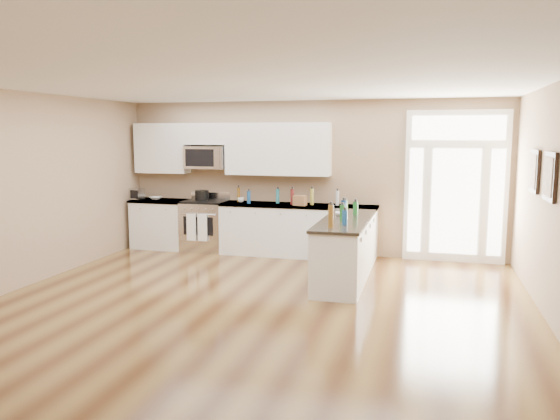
% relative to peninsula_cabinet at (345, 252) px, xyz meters
% --- Properties ---
extents(ground, '(8.00, 8.00, 0.00)m').
position_rel_peninsula_cabinet_xyz_m(ground, '(-0.93, -2.24, -0.43)').
color(ground, '#492A14').
extents(room_shell, '(8.00, 8.00, 8.00)m').
position_rel_peninsula_cabinet_xyz_m(room_shell, '(-0.93, -2.24, 1.27)').
color(room_shell, '#9D8063').
rests_on(room_shell, ground).
extents(back_cabinet_left, '(1.10, 0.66, 0.94)m').
position_rel_peninsula_cabinet_xyz_m(back_cabinet_left, '(-3.80, 1.45, 0.00)').
color(back_cabinet_left, white).
rests_on(back_cabinet_left, ground).
extents(back_cabinet_right, '(2.85, 0.66, 0.94)m').
position_rel_peninsula_cabinet_xyz_m(back_cabinet_right, '(-1.08, 1.45, 0.00)').
color(back_cabinet_right, white).
rests_on(back_cabinet_right, ground).
extents(peninsula_cabinet, '(0.69, 2.32, 0.94)m').
position_rel_peninsula_cabinet_xyz_m(peninsula_cabinet, '(0.00, 0.00, 0.00)').
color(peninsula_cabinet, white).
rests_on(peninsula_cabinet, ground).
extents(upper_cabinet_left, '(1.04, 0.33, 0.95)m').
position_rel_peninsula_cabinet_xyz_m(upper_cabinet_left, '(-3.81, 1.59, 1.49)').
color(upper_cabinet_left, white).
rests_on(upper_cabinet_left, room_shell).
extents(upper_cabinet_right, '(1.94, 0.33, 0.95)m').
position_rel_peninsula_cabinet_xyz_m(upper_cabinet_right, '(-1.50, 1.59, 1.49)').
color(upper_cabinet_right, white).
rests_on(upper_cabinet_right, room_shell).
extents(upper_cabinet_short, '(0.82, 0.33, 0.40)m').
position_rel_peninsula_cabinet_xyz_m(upper_cabinet_short, '(-2.88, 1.59, 1.77)').
color(upper_cabinet_short, white).
rests_on(upper_cabinet_short, room_shell).
extents(microwave, '(0.78, 0.41, 0.42)m').
position_rel_peninsula_cabinet_xyz_m(microwave, '(-2.88, 1.56, 1.33)').
color(microwave, silver).
rests_on(microwave, room_shell).
extents(entry_door, '(1.70, 0.10, 2.60)m').
position_rel_peninsula_cabinet_xyz_m(entry_door, '(1.62, 1.71, 0.87)').
color(entry_door, white).
rests_on(entry_door, ground).
extents(wall_art_near, '(0.05, 0.58, 0.58)m').
position_rel_peninsula_cabinet_xyz_m(wall_art_near, '(2.54, -0.04, 1.27)').
color(wall_art_near, black).
rests_on(wall_art_near, room_shell).
extents(wall_art_far, '(0.05, 0.58, 0.58)m').
position_rel_peninsula_cabinet_xyz_m(wall_art_far, '(2.54, -1.04, 1.27)').
color(wall_art_far, black).
rests_on(wall_art_far, room_shell).
extents(kitchen_range, '(0.80, 0.71, 1.08)m').
position_rel_peninsula_cabinet_xyz_m(kitchen_range, '(-2.88, 1.45, 0.04)').
color(kitchen_range, silver).
rests_on(kitchen_range, ground).
extents(stockpot, '(0.30, 0.30, 0.20)m').
position_rel_peninsula_cabinet_xyz_m(stockpot, '(-2.96, 1.51, 0.62)').
color(stockpot, black).
rests_on(stockpot, kitchen_range).
extents(toaster_oven, '(0.30, 0.26, 0.22)m').
position_rel_peninsula_cabinet_xyz_m(toaster_oven, '(-4.28, 1.40, 0.61)').
color(toaster_oven, silver).
rests_on(toaster_oven, back_cabinet_left).
extents(cardboard_box, '(0.24, 0.19, 0.18)m').
position_rel_peninsula_cabinet_xyz_m(cardboard_box, '(-1.01, 1.32, 0.59)').
color(cardboard_box, brown).
rests_on(cardboard_box, back_cabinet_right).
extents(bowl_left, '(0.26, 0.26, 0.05)m').
position_rel_peninsula_cabinet_xyz_m(bowl_left, '(-3.91, 1.46, 0.53)').
color(bowl_left, white).
rests_on(bowl_left, back_cabinet_left).
extents(bowl_peninsula, '(0.17, 0.17, 0.05)m').
position_rel_peninsula_cabinet_xyz_m(bowl_peninsula, '(-0.13, 0.33, 0.53)').
color(bowl_peninsula, white).
rests_on(bowl_peninsula, peninsula_cabinet).
extents(cup_counter, '(0.13, 0.13, 0.09)m').
position_rel_peninsula_cabinet_xyz_m(cup_counter, '(-2.18, 1.49, 0.55)').
color(cup_counter, white).
rests_on(cup_counter, back_cabinet_right).
extents(counter_bottles, '(2.38, 2.43, 0.31)m').
position_rel_peninsula_cabinet_xyz_m(counter_bottles, '(-0.57, 0.58, 0.63)').
color(counter_bottles, '#19591E').
rests_on(counter_bottles, back_cabinet_right).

